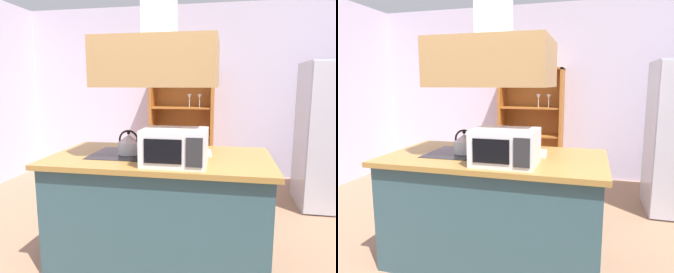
{
  "view_description": "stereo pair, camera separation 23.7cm",
  "coord_description": "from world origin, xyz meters",
  "views": [
    {
      "loc": [
        0.36,
        -2.1,
        1.47
      ],
      "look_at": [
        -0.16,
        0.68,
        1.0
      ],
      "focal_mm": 33.35,
      "sensor_mm": 36.0,
      "label": 1
    },
    {
      "loc": [
        0.59,
        -2.05,
        1.47
      ],
      "look_at": [
        -0.16,
        0.68,
        1.0
      ],
      "focal_mm": 33.35,
      "sensor_mm": 36.0,
      "label": 2
    }
  ],
  "objects": [
    {
      "name": "microwave",
      "position": [
        0.01,
        0.07,
        1.03
      ],
      "size": [
        0.46,
        0.35,
        0.26
      ],
      "color": "silver",
      "rests_on": "kitchen_island"
    },
    {
      "name": "dish_cabinet",
      "position": [
        -0.32,
        2.78,
        0.76
      ],
      "size": [
        0.98,
        0.4,
        1.72
      ],
      "color": "#AA6025",
      "rests_on": "ground"
    },
    {
      "name": "cutting_board",
      "position": [
        0.08,
        0.44,
        0.91
      ],
      "size": [
        0.36,
        0.28,
        0.02
      ],
      "primitive_type": "cube",
      "rotation": [
        0.0,
        0.0,
        0.11
      ],
      "color": "white",
      "rests_on": "kitchen_island"
    },
    {
      "name": "range_hood",
      "position": [
        -0.16,
        0.33,
        1.75
      ],
      "size": [
        0.9,
        0.7,
        1.25
      ],
      "color": "#A97F4C"
    },
    {
      "name": "kettle",
      "position": [
        -0.42,
        0.33,
        0.99
      ],
      "size": [
        0.18,
        0.18,
        0.2
      ],
      "color": "#B3B6BF",
      "rests_on": "kitchen_island"
    },
    {
      "name": "kitchen_island",
      "position": [
        -0.16,
        0.33,
        0.45
      ],
      "size": [
        1.77,
        0.96,
        0.9
      ],
      "color": "#2D4B53",
      "rests_on": "ground"
    },
    {
      "name": "wall_back",
      "position": [
        0.0,
        3.0,
        1.35
      ],
      "size": [
        6.0,
        0.12,
        2.7
      ],
      "primitive_type": "cube",
      "color": "silver",
      "rests_on": "ground"
    }
  ]
}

